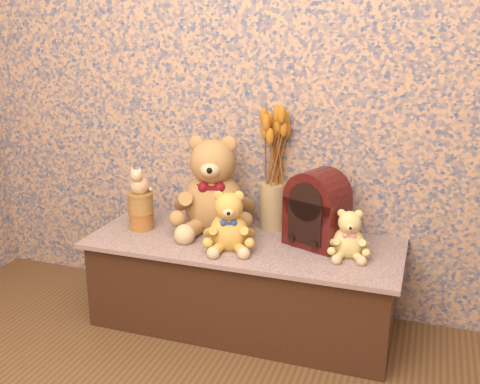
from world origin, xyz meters
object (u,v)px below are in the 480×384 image
object	(u,v)px
biscuit_tin_lower	(142,220)
cat_figurine	(139,179)
teddy_medium	(229,217)
teddy_large	(213,179)
teddy_small	(349,231)
ceramic_vase	(274,206)
cathedral_radio	(317,208)

from	to	relation	value
biscuit_tin_lower	cat_figurine	size ratio (longest dim) A/B	0.84
teddy_medium	teddy_large	bearing A→B (deg)	107.78
biscuit_tin_lower	teddy_small	bearing A→B (deg)	-0.38
teddy_small	teddy_large	bearing A→B (deg)	157.30
teddy_large	cat_figurine	distance (m)	0.34
teddy_medium	ceramic_vase	distance (m)	0.32
teddy_medium	cat_figurine	distance (m)	0.49
cathedral_radio	cat_figurine	size ratio (longest dim) A/B	2.46
teddy_large	biscuit_tin_lower	distance (m)	0.39
teddy_small	teddy_medium	bearing A→B (deg)	177.39
biscuit_tin_lower	cat_figurine	bearing A→B (deg)	0.00
teddy_large	cat_figurine	bearing A→B (deg)	-174.83
teddy_small	biscuit_tin_lower	xyz separation A→B (m)	(-0.96, 0.01, -0.07)
teddy_medium	cathedral_radio	size ratio (longest dim) A/B	0.82
teddy_small	cat_figurine	bearing A→B (deg)	167.81
cathedral_radio	cat_figurine	world-z (taller)	cathedral_radio
teddy_large	cat_figurine	size ratio (longest dim) A/B	3.49
cathedral_radio	teddy_small	bearing A→B (deg)	-6.32
teddy_small	cat_figurine	world-z (taller)	cat_figurine
cat_figurine	ceramic_vase	bearing A→B (deg)	11.89
teddy_large	cat_figurine	world-z (taller)	teddy_large
cathedral_radio	teddy_medium	bearing A→B (deg)	-132.82
cathedral_radio	cat_figurine	distance (m)	0.82
ceramic_vase	cat_figurine	size ratio (longest dim) A/B	1.60
teddy_medium	cathedral_radio	bearing A→B (deg)	6.53
teddy_small	cathedral_radio	world-z (taller)	cathedral_radio
teddy_small	cathedral_radio	xyz separation A→B (m)	(-0.15, 0.08, 0.06)
teddy_large	teddy_small	size ratio (longest dim) A/B	2.18
teddy_medium	cat_figurine	size ratio (longest dim) A/B	2.03
teddy_large	cathedral_radio	xyz separation A→B (m)	(0.49, -0.04, -0.07)
teddy_large	teddy_small	distance (m)	0.67
cathedral_radio	teddy_large	bearing A→B (deg)	-162.93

